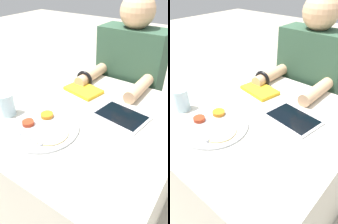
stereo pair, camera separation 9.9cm
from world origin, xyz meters
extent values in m
plane|color=#B2A893|center=(0.00, 0.00, 0.00)|extent=(12.00, 12.00, 0.00)
cube|color=beige|center=(0.00, 0.00, 0.38)|extent=(1.13, 0.93, 0.77)
cylinder|color=#B7BABF|center=(0.02, -0.19, 0.77)|extent=(0.32, 0.32, 0.01)
cylinder|color=orange|center=(-0.02, -0.12, 0.79)|extent=(0.06, 0.06, 0.02)
cylinder|color=#A83319|center=(-0.05, -0.22, 0.79)|extent=(0.05, 0.05, 0.02)
cylinder|color=#DBBC7F|center=(0.08, -0.21, 0.78)|extent=(0.16, 0.16, 0.01)
cylinder|color=#B7BABF|center=(0.03, -0.28, 0.78)|extent=(0.13, 0.01, 0.01)
sphere|color=#B7BABF|center=(0.09, -0.28, 0.78)|extent=(0.02, 0.02, 0.02)
cube|color=silver|center=(-0.03, 0.20, 0.77)|extent=(0.22, 0.17, 0.01)
cube|color=gold|center=(-0.03, 0.20, 0.78)|extent=(0.23, 0.17, 0.02)
cube|color=#B7B7BC|center=(0.27, 0.09, 0.77)|extent=(0.27, 0.20, 0.01)
cube|color=black|center=(0.27, 0.09, 0.78)|extent=(0.24, 0.18, 0.00)
cube|color=black|center=(0.08, 0.60, 0.22)|extent=(0.39, 0.22, 0.44)
cube|color=#2D4C38|center=(0.08, 0.60, 0.75)|extent=(0.43, 0.20, 0.63)
sphere|color=tan|center=(0.08, 0.60, 1.16)|extent=(0.21, 0.21, 0.21)
cylinder|color=tan|center=(-0.08, 0.37, 0.80)|extent=(0.07, 0.30, 0.07)
cylinder|color=tan|center=(0.24, 0.37, 0.80)|extent=(0.07, 0.30, 0.07)
torus|color=black|center=(-0.08, 0.28, 0.80)|extent=(0.11, 0.02, 0.11)
cylinder|color=silver|center=(-0.20, -0.20, 0.82)|extent=(0.08, 0.08, 0.11)
camera|label=1|loc=(0.61, -0.73, 1.38)|focal=35.00mm
camera|label=2|loc=(0.69, -0.67, 1.38)|focal=35.00mm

